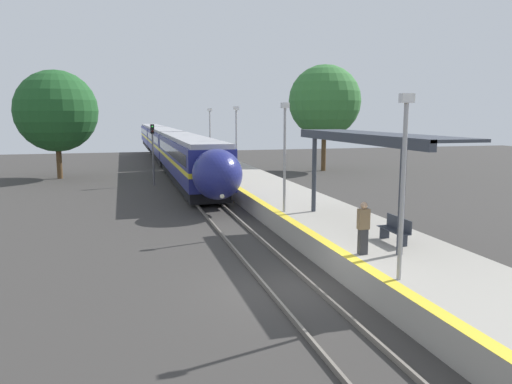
{
  "coord_description": "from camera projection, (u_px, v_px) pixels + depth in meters",
  "views": [
    {
      "loc": [
        -4.81,
        -13.88,
        5.3
      ],
      "look_at": [
        0.61,
        6.34,
        2.06
      ],
      "focal_mm": 35.0,
      "sensor_mm": 36.0,
      "label": 1
    }
  ],
  "objects": [
    {
      "name": "background_tree_left",
      "position": [
        56.0,
        111.0,
        41.12
      ],
      "size": [
        6.71,
        6.71,
        8.97
      ],
      "color": "brown",
      "rests_on": "ground_plane"
    },
    {
      "name": "train",
      "position": [
        165.0,
        143.0,
        57.85
      ],
      "size": [
        2.78,
        69.12,
        3.71
      ],
      "color": "black",
      "rests_on": "ground_plane"
    },
    {
      "name": "platform_right",
      "position": [
        403.0,
        266.0,
        16.21
      ],
      "size": [
        4.25,
        64.0,
        0.91
      ],
      "color": "#9E998E",
      "rests_on": "ground_plane"
    },
    {
      "name": "railway_signal",
      "position": [
        153.0,
        148.0,
        37.67
      ],
      "size": [
        0.28,
        0.28,
        4.61
      ],
      "color": "#59595E",
      "rests_on": "ground_plane"
    },
    {
      "name": "ground_plane",
      "position": [
        290.0,
        290.0,
        15.29
      ],
      "size": [
        120.0,
        120.0,
        0.0
      ],
      "primitive_type": "plane",
      "color": "#383533"
    },
    {
      "name": "person_waiting",
      "position": [
        363.0,
        227.0,
        15.77
      ],
      "size": [
        0.36,
        0.22,
        1.69
      ],
      "color": "#333338",
      "rests_on": "platform_right"
    },
    {
      "name": "lamppost_near",
      "position": [
        403.0,
        175.0,
        13.03
      ],
      "size": [
        0.36,
        0.2,
        4.94
      ],
      "color": "#9E9EA3",
      "rests_on": "platform_right"
    },
    {
      "name": "lamppost_mid",
      "position": [
        285.0,
        149.0,
        22.48
      ],
      "size": [
        0.36,
        0.2,
        4.94
      ],
      "color": "#9E9EA3",
      "rests_on": "platform_right"
    },
    {
      "name": "rail_left",
      "position": [
        268.0,
        289.0,
        15.09
      ],
      "size": [
        0.08,
        90.0,
        0.15
      ],
      "primitive_type": "cube",
      "color": "slate",
      "rests_on": "ground_plane"
    },
    {
      "name": "lamppost_far",
      "position": [
        236.0,
        139.0,
        31.93
      ],
      "size": [
        0.36,
        0.2,
        4.94
      ],
      "color": "#9E9EA3",
      "rests_on": "platform_right"
    },
    {
      "name": "platform_bench",
      "position": [
        396.0,
        229.0,
        17.33
      ],
      "size": [
        0.44,
        1.58,
        0.89
      ],
      "color": "#2D333D",
      "rests_on": "platform_right"
    },
    {
      "name": "rail_right",
      "position": [
        312.0,
        285.0,
        15.46
      ],
      "size": [
        0.08,
        90.0,
        0.15
      ],
      "primitive_type": "cube",
      "color": "slate",
      "rests_on": "ground_plane"
    },
    {
      "name": "background_tree_right",
      "position": [
        325.0,
        101.0,
        46.93
      ],
      "size": [
        6.78,
        6.78,
        9.98
      ],
      "color": "brown",
      "rests_on": "ground_plane"
    },
    {
      "name": "lamppost_farthest",
      "position": [
        210.0,
        134.0,
        41.38
      ],
      "size": [
        0.36,
        0.2,
        4.94
      ],
      "color": "#9E9EA3",
      "rests_on": "platform_right"
    },
    {
      "name": "station_canopy",
      "position": [
        365.0,
        140.0,
        19.05
      ],
      "size": [
        2.02,
        10.42,
        3.72
      ],
      "color": "#333842",
      "rests_on": "platform_right"
    }
  ]
}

